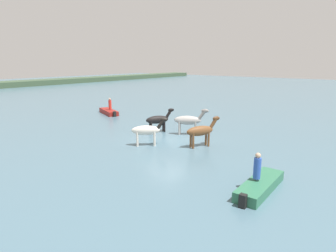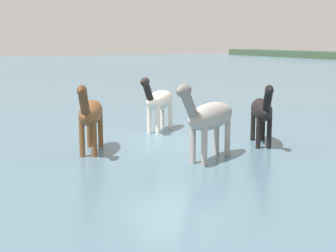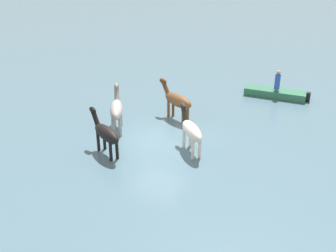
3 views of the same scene
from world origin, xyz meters
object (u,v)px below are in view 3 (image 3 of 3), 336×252
object	(u,v)px
horse_chestnut_trailing	(177,100)
horse_lead	(191,130)
horse_dark_mare	(116,109)
boat_dinghy_port	(276,95)
person_boatman_standing	(278,81)
horse_gray_outer	(106,133)

from	to	relation	value
horse_chestnut_trailing	horse_lead	distance (m)	3.64
horse_dark_mare	boat_dinghy_port	size ratio (longest dim) A/B	0.64
horse_chestnut_trailing	person_boatman_standing	distance (m)	6.91
horse_chestnut_trailing	horse_gray_outer	distance (m)	5.00
horse_chestnut_trailing	horse_dark_mare	bearing A→B (deg)	74.84
horse_chestnut_trailing	boat_dinghy_port	world-z (taller)	horse_chestnut_trailing
horse_lead	boat_dinghy_port	world-z (taller)	horse_lead
boat_dinghy_port	horse_gray_outer	bearing A→B (deg)	61.40
horse_lead	horse_gray_outer	bearing A→B (deg)	76.13
boat_dinghy_port	person_boatman_standing	bearing A→B (deg)	102.72
horse_dark_mare	horse_chestnut_trailing	xyz separation A→B (m)	(-2.17, -2.49, -0.05)
horse_chestnut_trailing	horse_gray_outer	world-z (taller)	horse_chestnut_trailing
horse_gray_outer	horse_chestnut_trailing	bearing A→B (deg)	-76.51
horse_dark_mare	horse_chestnut_trailing	size ratio (longest dim) A/B	1.02
horse_lead	person_boatman_standing	distance (m)	8.80
horse_lead	horse_gray_outer	size ratio (longest dim) A/B	0.90
horse_dark_mare	horse_lead	size ratio (longest dim) A/B	1.21
horse_lead	horse_gray_outer	xyz separation A→B (m)	(3.31, 1.82, -0.02)
horse_dark_mare	person_boatman_standing	xyz separation A→B (m)	(-6.33, -8.01, -0.03)
horse_dark_mare	horse_chestnut_trailing	bearing A→B (deg)	-71.04
boat_dinghy_port	horse_dark_mare	bearing A→B (deg)	50.91
person_boatman_standing	horse_gray_outer	bearing A→B (deg)	62.38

